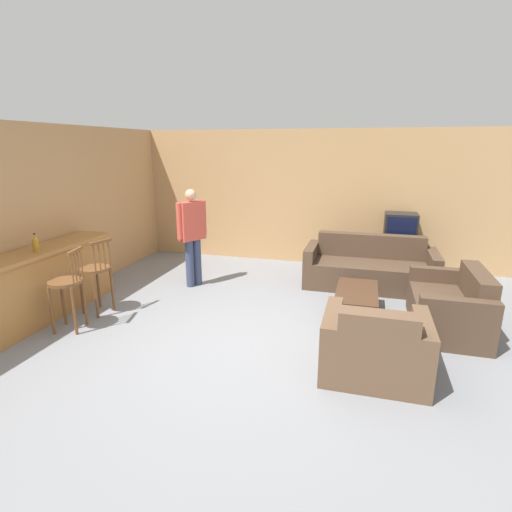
% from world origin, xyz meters
% --- Properties ---
extents(ground_plane, '(24.00, 24.00, 0.00)m').
position_xyz_m(ground_plane, '(0.00, 0.00, 0.00)').
color(ground_plane, gray).
extents(wall_back, '(9.40, 0.08, 2.60)m').
position_xyz_m(wall_back, '(0.00, 3.72, 1.30)').
color(wall_back, tan).
rests_on(wall_back, ground_plane).
extents(wall_left, '(0.08, 8.72, 2.60)m').
position_xyz_m(wall_left, '(-3.19, 1.36, 1.30)').
color(wall_left, tan).
rests_on(wall_left, ground_plane).
extents(bar_counter, '(0.55, 2.29, 0.96)m').
position_xyz_m(bar_counter, '(-2.86, 0.07, 0.49)').
color(bar_counter, '#A87038').
rests_on(bar_counter, ground_plane).
extents(bar_chair_near, '(0.49, 0.49, 1.07)m').
position_xyz_m(bar_chair_near, '(-2.25, -0.20, 0.57)').
color(bar_chair_near, brown).
rests_on(bar_chair_near, ground_plane).
extents(bar_chair_mid, '(0.49, 0.49, 1.07)m').
position_xyz_m(bar_chair_mid, '(-2.25, 0.37, 0.57)').
color(bar_chair_mid, brown).
rests_on(bar_chair_mid, ground_plane).
extents(couch_far, '(2.10, 0.91, 0.83)m').
position_xyz_m(couch_far, '(1.42, 2.54, 0.30)').
color(couch_far, '#4C3828').
rests_on(couch_far, ground_plane).
extents(armchair_near, '(1.04, 0.87, 0.81)m').
position_xyz_m(armchair_near, '(1.48, -0.27, 0.30)').
color(armchair_near, brown).
rests_on(armchair_near, ground_plane).
extents(loveseat_right, '(0.84, 1.38, 0.80)m').
position_xyz_m(loveseat_right, '(2.43, 1.12, 0.30)').
color(loveseat_right, '#4C3828').
rests_on(loveseat_right, ground_plane).
extents(coffee_table, '(0.56, 1.07, 0.37)m').
position_xyz_m(coffee_table, '(1.26, 1.24, 0.31)').
color(coffee_table, '#472D1E').
rests_on(coffee_table, ground_plane).
extents(tv_unit, '(0.96, 0.55, 0.64)m').
position_xyz_m(tv_unit, '(1.91, 3.35, 0.32)').
color(tv_unit, '#2D2319').
rests_on(tv_unit, ground_plane).
extents(tv, '(0.56, 0.46, 0.49)m').
position_xyz_m(tv, '(1.91, 3.35, 0.89)').
color(tv, black).
rests_on(tv, tv_unit).
extents(bottle, '(0.08, 0.08, 0.24)m').
position_xyz_m(bottle, '(-2.77, -0.06, 1.07)').
color(bottle, '#B27A23').
rests_on(bottle, bar_counter).
extents(person_by_window, '(0.37, 0.51, 1.62)m').
position_xyz_m(person_by_window, '(-1.43, 1.79, 0.91)').
color(person_by_window, '#384260').
rests_on(person_by_window, ground_plane).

